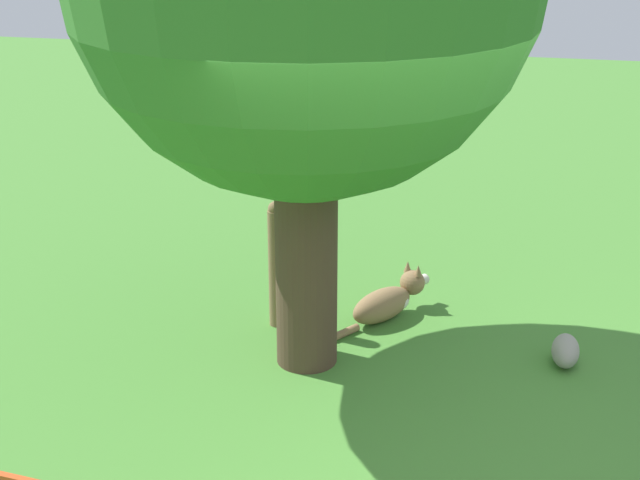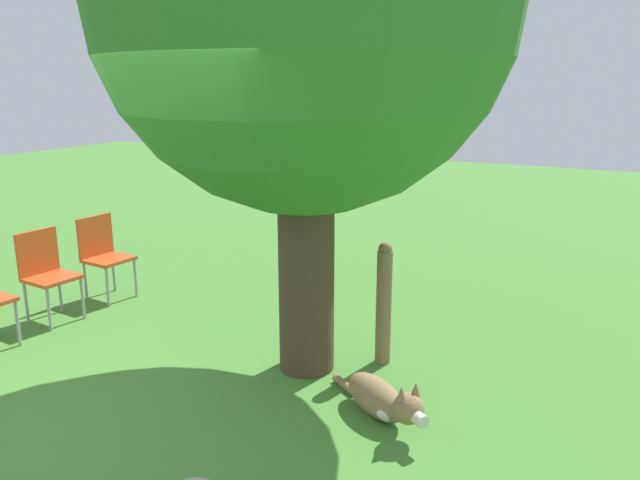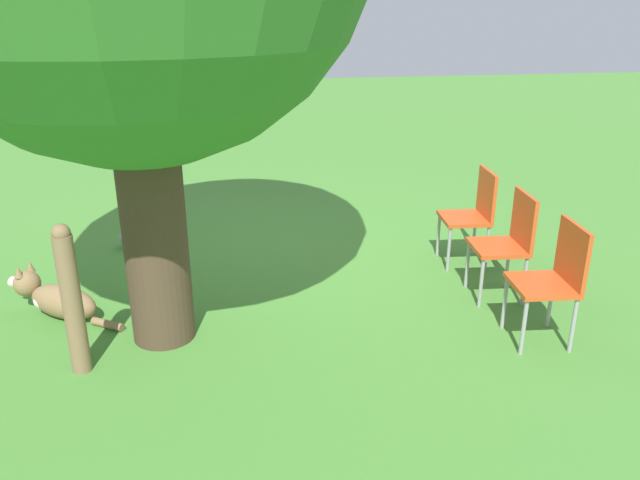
# 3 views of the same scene
# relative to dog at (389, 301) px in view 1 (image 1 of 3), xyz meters

# --- Properties ---
(ground_plane) EXTENTS (30.00, 30.00, 0.00)m
(ground_plane) POSITION_rel_dog_xyz_m (-1.62, -0.64, -0.15)
(ground_plane) COLOR #478433
(dog) EXTENTS (0.97, 0.69, 0.40)m
(dog) POSITION_rel_dog_xyz_m (0.00, 0.00, 0.00)
(dog) COLOR olive
(dog) RESTS_ON ground_plane
(fence_post) EXTENTS (0.13, 0.13, 1.06)m
(fence_post) POSITION_rel_dog_xyz_m (-0.34, 0.86, 0.39)
(fence_post) COLOR #846647
(fence_post) RESTS_ON ground_plane
(garden_rock) EXTENTS (0.38, 0.20, 0.22)m
(garden_rock) POSITION_rel_dog_xyz_m (-0.49, -1.41, -0.04)
(garden_rock) COLOR gray
(garden_rock) RESTS_ON ground_plane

